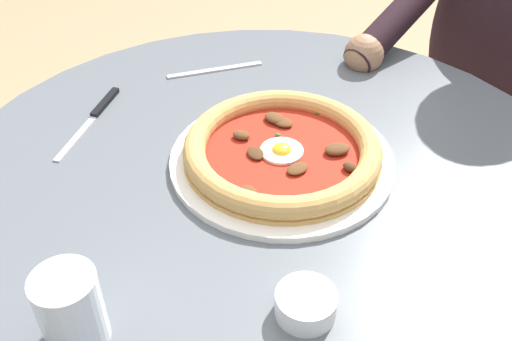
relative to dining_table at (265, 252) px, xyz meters
name	(u,v)px	position (x,y,z in m)	size (l,w,h in m)	color
dining_table	(265,252)	(0.00, 0.00, 0.00)	(0.92, 0.92, 0.75)	#565B60
pizza_on_plate	(284,152)	(0.00, -0.05, 0.16)	(0.31, 0.31, 0.04)	white
water_glass	(72,313)	(0.05, 0.31, 0.18)	(0.06, 0.06, 0.09)	silver
steak_knife	(97,112)	(0.31, -0.02, 0.14)	(0.06, 0.19, 0.01)	silver
ramekin_capers	(306,303)	(-0.14, 0.17, 0.15)	(0.07, 0.07, 0.03)	white
fork_utensil	(215,70)	(0.22, -0.22, 0.14)	(0.12, 0.13, 0.00)	#BCBCC1
diner_person	(488,132)	(-0.22, -0.61, -0.09)	(0.47, 0.48, 1.18)	#282833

